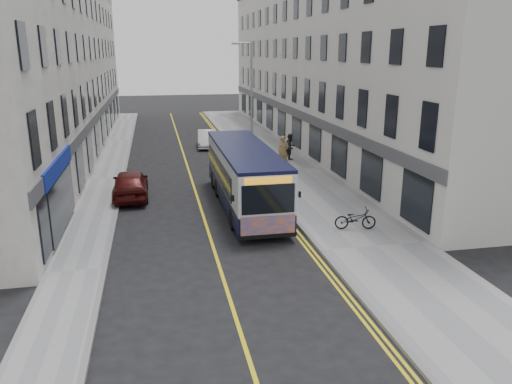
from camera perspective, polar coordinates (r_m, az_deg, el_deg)
name	(u,v)px	position (r m, az deg, el deg)	size (l,w,h in m)	color
ground	(214,249)	(19.63, -4.85, -6.51)	(140.00, 140.00, 0.00)	black
pavement_east	(288,170)	(32.03, 3.72, 2.52)	(4.50, 64.00, 0.12)	gray
pavement_west	(106,179)	(31.09, -16.73, 1.45)	(2.00, 64.00, 0.12)	gray
kerb_east	(254,172)	(31.52, -0.24, 2.34)	(0.18, 64.00, 0.13)	slate
kerb_west	(124,178)	(31.01, -14.90, 1.57)	(0.18, 64.00, 0.13)	slate
road_centre_line	(190,176)	(31.02, -7.50, 1.86)	(0.12, 64.00, 0.01)	yellow
road_dbl_yellow_inner	(247,173)	(31.45, -1.04, 2.19)	(0.10, 64.00, 0.01)	yellow
road_dbl_yellow_outer	(250,173)	(31.49, -0.68, 2.21)	(0.10, 64.00, 0.01)	yellow
terrace_east	(324,63)	(41.32, 7.78, 14.45)	(6.00, 46.00, 13.00)	silver
terrace_west	(51,64)	(39.68, -22.33, 13.38)	(6.00, 46.00, 13.00)	silver
streetlamp	(250,100)	(32.78, -0.65, 10.52)	(1.32, 0.18, 8.00)	#95979D
city_bus	(244,175)	(24.23, -1.32, 2.00)	(2.42, 10.33, 3.00)	black
bicycle	(355,219)	(21.58, 11.29, -3.01)	(0.61, 1.76, 0.92)	black
pedestrian_near	(283,151)	(32.62, 3.14, 4.68)	(0.73, 0.48, 2.00)	olive
pedestrian_far	(290,147)	(34.49, 3.96, 5.15)	(0.89, 0.70, 1.84)	black
car_white	(207,139)	(40.08, -5.63, 6.07)	(1.40, 4.01, 1.32)	silver
car_maroon	(130,184)	(26.79, -14.16, 0.92)	(1.79, 4.45, 1.52)	#440D0B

